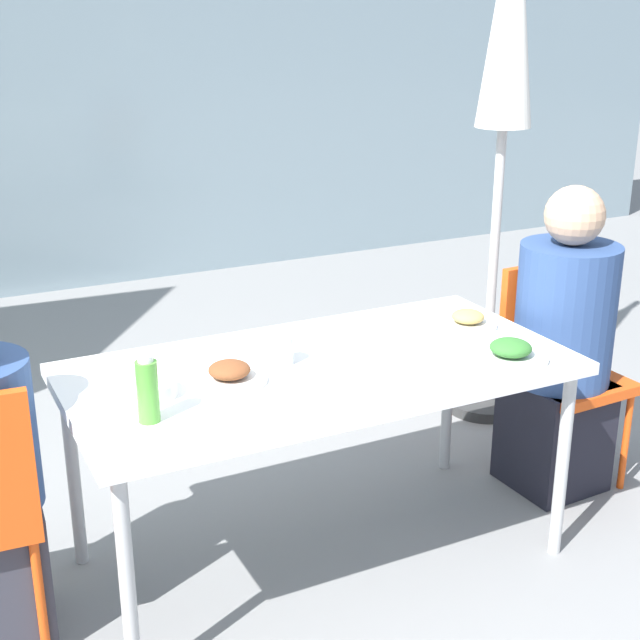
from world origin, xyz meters
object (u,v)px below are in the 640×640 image
(person_right, at_px, (562,352))
(closed_umbrella, at_px, (507,53))
(chair_right, at_px, (555,356))
(drinking_cup, at_px, (282,350))
(salad_bowl, at_px, (150,389))
(bottle, at_px, (148,390))

(person_right, height_order, closed_umbrella, closed_umbrella)
(chair_right, relative_size, closed_umbrella, 0.37)
(drinking_cup, relative_size, salad_bowl, 0.56)
(chair_right, bearing_deg, drinking_cup, 0.85)
(bottle, bearing_deg, closed_umbrella, 26.00)
(bottle, relative_size, drinking_cup, 2.13)
(person_right, height_order, bottle, person_right)
(chair_right, xyz_separation_m, bottle, (-1.73, -0.30, 0.31))
(person_right, bearing_deg, closed_umbrella, -107.66)
(closed_umbrella, relative_size, bottle, 11.99)
(chair_right, distance_m, drinking_cup, 1.25)
(closed_umbrella, bearing_deg, person_right, -105.15)
(bottle, height_order, drinking_cup, bottle)
(salad_bowl, bearing_deg, chair_right, 4.54)
(drinking_cup, height_order, salad_bowl, drinking_cup)
(chair_right, distance_m, person_right, 0.11)
(person_right, relative_size, bottle, 6.16)
(closed_umbrella, distance_m, salad_bowl, 2.16)
(closed_umbrella, height_order, drinking_cup, closed_umbrella)
(closed_umbrella, xyz_separation_m, drinking_cup, (-1.36, -0.69, -0.87))
(person_right, bearing_deg, chair_right, -121.97)
(person_right, relative_size, closed_umbrella, 0.51)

